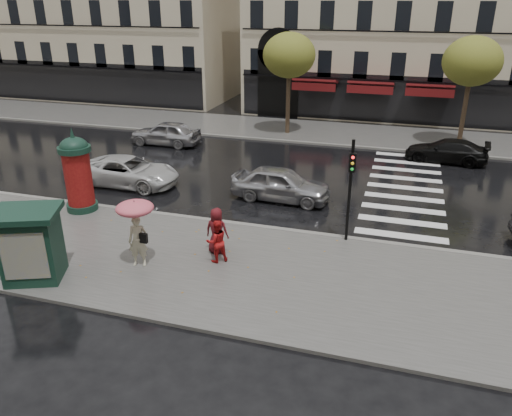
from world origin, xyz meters
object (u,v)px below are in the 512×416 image
(man_burgundy, at_px, (217,231))
(car_white, at_px, (128,171))
(woman_red, at_px, (217,241))
(woman_umbrella, at_px, (136,223))
(morris_column, at_px, (77,171))
(car_black, at_px, (447,151))
(car_silver, at_px, (281,184))
(newsstand, at_px, (31,244))
(car_far_silver, at_px, (166,133))
(traffic_light, at_px, (351,181))

(man_burgundy, xyz_separation_m, car_white, (-6.87, 5.58, -0.27))
(woman_red, bearing_deg, woman_umbrella, -16.33)
(morris_column, distance_m, car_white, 3.78)
(morris_column, height_order, car_black, morris_column)
(car_silver, bearing_deg, morris_column, 118.85)
(woman_umbrella, distance_m, newsstand, 3.37)
(morris_column, bearing_deg, newsstand, -69.80)
(woman_umbrella, xyz_separation_m, car_white, (-4.65, 7.23, -1.02))
(woman_red, height_order, newsstand, newsstand)
(car_far_silver, bearing_deg, woman_red, 32.62)
(car_white, xyz_separation_m, car_far_silver, (-1.51, 7.20, 0.05))
(traffic_light, xyz_separation_m, newsstand, (-9.42, -5.72, -1.14))
(woman_umbrella, distance_m, car_black, 19.13)
(morris_column, height_order, traffic_light, traffic_light)
(woman_umbrella, height_order, car_black, woman_umbrella)
(woman_red, distance_m, morris_column, 7.80)
(newsstand, distance_m, car_white, 9.20)
(car_white, bearing_deg, car_far_silver, 12.41)
(car_white, bearing_deg, morris_column, 177.60)
(woman_umbrella, bearing_deg, car_black, 56.15)
(traffic_light, xyz_separation_m, car_silver, (-3.48, 3.58, -1.73))
(newsstand, distance_m, car_silver, 11.05)
(car_silver, bearing_deg, car_black, -39.60)
(car_white, distance_m, car_far_silver, 7.35)
(man_burgundy, bearing_deg, traffic_light, -153.10)
(car_white, height_order, car_far_silver, car_far_silver)
(woman_umbrella, xyz_separation_m, car_far_silver, (-6.16, 14.43, -0.97))
(newsstand, height_order, car_silver, newsstand)
(newsstand, distance_m, car_far_silver, 16.54)
(man_burgundy, distance_m, car_white, 8.85)
(woman_umbrella, height_order, morris_column, morris_column)
(woman_umbrella, height_order, car_white, woman_umbrella)
(morris_column, relative_size, car_far_silver, 0.82)
(woman_umbrella, relative_size, car_black, 0.55)
(woman_umbrella, relative_size, car_silver, 0.54)
(traffic_light, xyz_separation_m, car_far_silver, (-12.73, 10.47, -1.75))
(woman_umbrella, relative_size, car_white, 0.48)
(woman_umbrella, bearing_deg, car_silver, 67.71)
(morris_column, relative_size, newsstand, 1.46)
(woman_red, relative_size, morris_column, 0.43)
(newsstand, bearing_deg, car_white, 101.33)
(car_silver, bearing_deg, man_burgundy, 174.21)
(woman_umbrella, relative_size, man_burgundy, 1.42)
(traffic_light, bearing_deg, car_white, 163.74)
(traffic_light, distance_m, car_silver, 5.29)
(car_black, bearing_deg, car_far_silver, -79.21)
(morris_column, bearing_deg, woman_red, -19.73)
(newsstand, bearing_deg, morris_column, 110.20)
(car_white, bearing_deg, man_burgundy, -128.55)
(man_burgundy, height_order, car_silver, man_burgundy)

